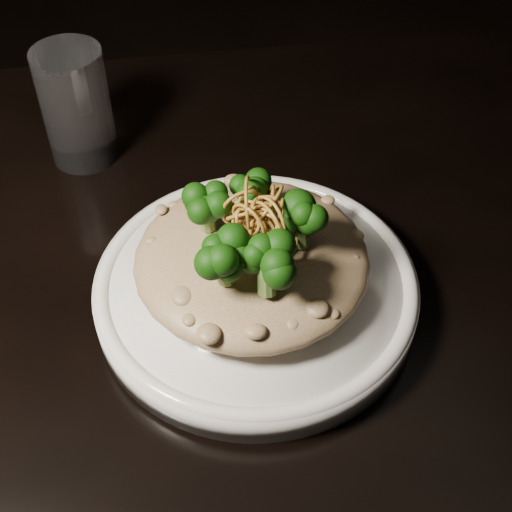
% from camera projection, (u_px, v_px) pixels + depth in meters
% --- Properties ---
extents(table, '(1.10, 0.80, 0.75)m').
position_uv_depth(table, '(169.00, 374.00, 0.64)').
color(table, black).
rests_on(table, ground).
extents(plate, '(0.26, 0.26, 0.03)m').
position_uv_depth(plate, '(256.00, 291.00, 0.58)').
color(plate, white).
rests_on(plate, table).
extents(risotto, '(0.19, 0.19, 0.04)m').
position_uv_depth(risotto, '(252.00, 259.00, 0.56)').
color(risotto, brown).
rests_on(risotto, plate).
extents(broccoli, '(0.10, 0.10, 0.04)m').
position_uv_depth(broccoli, '(256.00, 231.00, 0.52)').
color(broccoli, black).
rests_on(broccoli, risotto).
extents(cheese, '(0.06, 0.06, 0.02)m').
position_uv_depth(cheese, '(258.00, 233.00, 0.54)').
color(cheese, white).
rests_on(cheese, risotto).
extents(shallots, '(0.05, 0.05, 0.03)m').
position_uv_depth(shallots, '(259.00, 212.00, 0.52)').
color(shallots, brown).
rests_on(shallots, cheese).
extents(drinking_glass, '(0.08, 0.08, 0.12)m').
position_uv_depth(drinking_glass, '(76.00, 106.00, 0.68)').
color(drinking_glass, white).
rests_on(drinking_glass, table).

